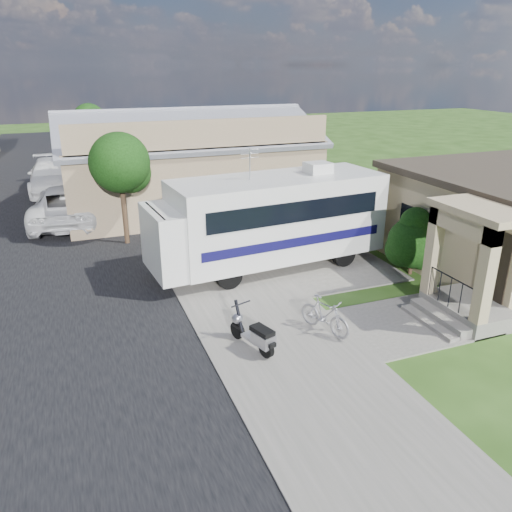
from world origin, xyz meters
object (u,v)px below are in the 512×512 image
object	(u,v)px
bicycle	(324,317)
pickup_truck	(68,203)
shrub	(414,240)
motorhome	(269,218)
van	(52,176)
scooter	(254,334)
garden_hose	(422,309)

from	to	relation	value
bicycle	pickup_truck	distance (m)	15.08
shrub	pickup_truck	world-z (taller)	shrub
shrub	pickup_truck	distance (m)	15.69
bicycle	motorhome	bearing A→B (deg)	63.84
bicycle	van	distance (m)	21.84
scooter	garden_hose	bearing A→B (deg)	-15.05
shrub	pickup_truck	xyz separation A→B (m)	(-11.20, 10.98, -0.36)
shrub	bicycle	distance (m)	5.72
scooter	van	bearing A→B (deg)	84.86
shrub	scooter	bearing A→B (deg)	-157.65
shrub	garden_hose	world-z (taller)	shrub
shrub	bicycle	world-z (taller)	shrub
bicycle	garden_hose	world-z (taller)	bicycle
motorhome	bicycle	size ratio (longest dim) A/B	5.07
scooter	pickup_truck	world-z (taller)	pickup_truck
scooter	bicycle	bearing A→B (deg)	-13.80
garden_hose	van	bearing A→B (deg)	116.74
van	garden_hose	xyz separation A→B (m)	(10.36, -20.56, -0.82)
van	motorhome	bearing A→B (deg)	-64.05
motorhome	pickup_truck	distance (m)	10.96
shrub	garden_hose	size ratio (longest dim) A/B	6.38
bicycle	scooter	bearing A→B (deg)	163.17
scooter	garden_hose	distance (m)	5.55
motorhome	shrub	bearing A→B (deg)	-32.57
motorhome	garden_hose	world-z (taller)	motorhome
shrub	scooter	xyz separation A→B (m)	(-7.08, -2.91, -0.75)
motorhome	pickup_truck	size ratio (longest dim) A/B	1.35
bicycle	garden_hose	distance (m)	3.44
motorhome	pickup_truck	world-z (taller)	motorhome
scooter	pickup_truck	bearing A→B (deg)	88.35
shrub	bicycle	size ratio (longest dim) A/B	1.43
motorhome	shrub	world-z (taller)	motorhome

